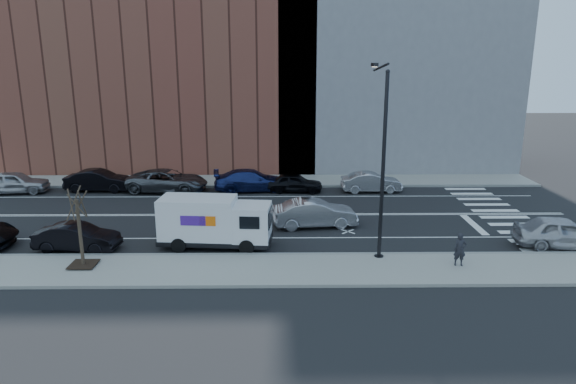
{
  "coord_description": "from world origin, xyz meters",
  "views": [
    {
      "loc": [
        2.3,
        -30.76,
        9.57
      ],
      "look_at": [
        2.64,
        0.25,
        1.4
      ],
      "focal_mm": 32.0,
      "sensor_mm": 36.0,
      "label": 1
    }
  ],
  "objects_px": {
    "far_parked_b": "(99,181)",
    "driving_sedan": "(315,213)",
    "fedex_van": "(214,221)",
    "far_parked_a": "(15,182)",
    "near_parked_front": "(563,233)",
    "pedestrian": "(460,250)"
  },
  "relations": [
    {
      "from": "far_parked_b",
      "to": "driving_sedan",
      "type": "height_order",
      "value": "driving_sedan"
    },
    {
      "from": "far_parked_b",
      "to": "pedestrian",
      "type": "relative_size",
      "value": 3.08
    },
    {
      "from": "near_parked_front",
      "to": "pedestrian",
      "type": "distance_m",
      "value": 6.75
    },
    {
      "from": "far_parked_a",
      "to": "far_parked_b",
      "type": "bearing_deg",
      "value": -91.5
    },
    {
      "from": "fedex_van",
      "to": "far_parked_b",
      "type": "relative_size",
      "value": 1.24
    },
    {
      "from": "driving_sedan",
      "to": "far_parked_b",
      "type": "bearing_deg",
      "value": 54.65
    },
    {
      "from": "near_parked_front",
      "to": "pedestrian",
      "type": "xyz_separation_m",
      "value": [
        -6.22,
        -2.62,
        0.11
      ]
    },
    {
      "from": "driving_sedan",
      "to": "fedex_van",
      "type": "bearing_deg",
      "value": 114.42
    },
    {
      "from": "fedex_van",
      "to": "far_parked_b",
      "type": "xyz_separation_m",
      "value": [
        -9.98,
        11.64,
        -0.59
      ]
    },
    {
      "from": "far_parked_a",
      "to": "driving_sedan",
      "type": "bearing_deg",
      "value": -116.76
    },
    {
      "from": "far_parked_b",
      "to": "near_parked_front",
      "type": "distance_m",
      "value": 30.4
    },
    {
      "from": "fedex_van",
      "to": "far_parked_a",
      "type": "bearing_deg",
      "value": 149.93
    },
    {
      "from": "far_parked_b",
      "to": "pedestrian",
      "type": "height_order",
      "value": "pedestrian"
    },
    {
      "from": "fedex_van",
      "to": "near_parked_front",
      "type": "height_order",
      "value": "fedex_van"
    },
    {
      "from": "near_parked_front",
      "to": "far_parked_b",
      "type": "bearing_deg",
      "value": 74.69
    },
    {
      "from": "near_parked_front",
      "to": "far_parked_a",
      "type": "bearing_deg",
      "value": 79.18
    },
    {
      "from": "driving_sedan",
      "to": "pedestrian",
      "type": "xyz_separation_m",
      "value": [
        6.36,
        -6.2,
        0.13
      ]
    },
    {
      "from": "near_parked_front",
      "to": "pedestrian",
      "type": "height_order",
      "value": "pedestrian"
    },
    {
      "from": "fedex_van",
      "to": "far_parked_b",
      "type": "height_order",
      "value": "fedex_van"
    },
    {
      "from": "far_parked_b",
      "to": "near_parked_front",
      "type": "height_order",
      "value": "near_parked_front"
    },
    {
      "from": "far_parked_a",
      "to": "fedex_van",
      "type": "bearing_deg",
      "value": -131.51
    },
    {
      "from": "near_parked_front",
      "to": "pedestrian",
      "type": "relative_size",
      "value": 3.08
    }
  ]
}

